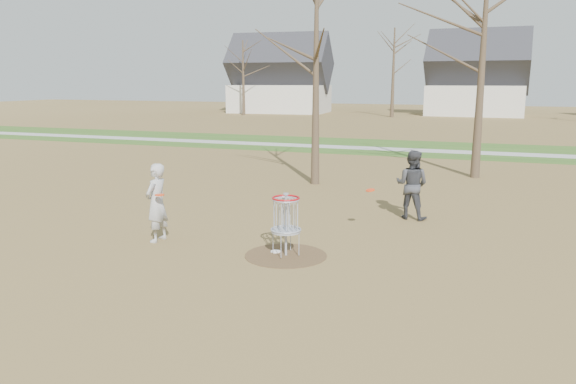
% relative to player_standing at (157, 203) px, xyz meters
% --- Properties ---
extents(ground, '(160.00, 160.00, 0.00)m').
position_rel_player_standing_xyz_m(ground, '(3.25, -0.02, -0.93)').
color(ground, brown).
rests_on(ground, ground).
extents(green_band, '(160.00, 8.00, 0.01)m').
position_rel_player_standing_xyz_m(green_band, '(3.25, 20.98, -0.93)').
color(green_band, '#2D5119').
rests_on(green_band, ground).
extents(footpath, '(160.00, 1.50, 0.01)m').
position_rel_player_standing_xyz_m(footpath, '(3.25, 19.98, -0.92)').
color(footpath, '#9E9E99').
rests_on(footpath, green_band).
extents(dirt_circle, '(1.80, 1.80, 0.01)m').
position_rel_player_standing_xyz_m(dirt_circle, '(3.25, -0.02, -0.93)').
color(dirt_circle, '#47331E').
rests_on(dirt_circle, ground).
extents(player_standing, '(0.47, 0.70, 1.86)m').
position_rel_player_standing_xyz_m(player_standing, '(0.00, 0.00, 0.00)').
color(player_standing, '#AEAEAE').
rests_on(player_standing, ground).
extents(player_throwing, '(1.04, 0.87, 1.90)m').
position_rel_player_standing_xyz_m(player_throwing, '(5.32, 4.32, 0.02)').
color(player_throwing, '#393A3F').
rests_on(player_throwing, ground).
extents(disc_grounded, '(0.22, 0.22, 0.02)m').
position_rel_player_standing_xyz_m(disc_grounded, '(2.95, 0.12, -0.91)').
color(disc_grounded, white).
rests_on(disc_grounded, dirt_circle).
extents(discs_in_play, '(4.54, 2.89, 0.14)m').
position_rel_player_standing_xyz_m(discs_in_play, '(2.50, 1.17, 0.20)').
color(discs_in_play, '#F6380C').
rests_on(discs_in_play, ground).
extents(disc_golf_basket, '(0.64, 0.64, 1.35)m').
position_rel_player_standing_xyz_m(disc_golf_basket, '(3.25, -0.02, -0.02)').
color(disc_golf_basket, '#9EA3AD').
rests_on(disc_golf_basket, ground).
extents(bare_trees, '(52.62, 44.98, 9.00)m').
position_rel_player_standing_xyz_m(bare_trees, '(5.03, 35.77, 4.41)').
color(bare_trees, '#382B1E').
rests_on(bare_trees, ground).
extents(houses_row, '(56.51, 10.01, 7.26)m').
position_rel_player_standing_xyz_m(houses_row, '(7.57, 52.54, 2.59)').
color(houses_row, silver).
rests_on(houses_row, ground).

